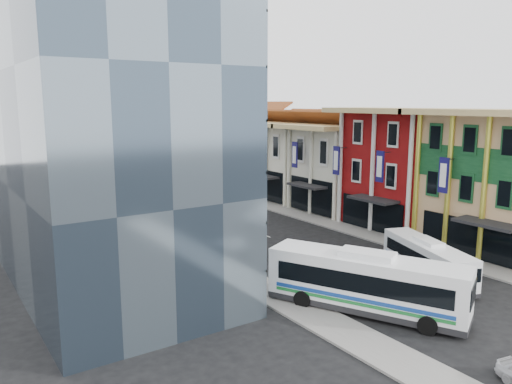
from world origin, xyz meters
TOP-DOWN VIEW (x-y plane):
  - ground at (0.00, 0.00)m, footprint 200.00×200.00m
  - sidewalk_right at (8.50, 22.00)m, footprint 3.00×90.00m
  - sidewalk_left at (-8.50, 22.00)m, footprint 3.00×90.00m
  - shophouse_tan at (14.00, 5.00)m, footprint 8.00×14.00m
  - shophouse_red at (14.00, 17.00)m, footprint 8.00×10.00m
  - shophouse_cream_near at (14.00, 26.50)m, footprint 8.00×9.00m
  - shophouse_cream_mid at (14.00, 35.50)m, footprint 8.00×9.00m
  - shophouse_cream_far at (14.00, 46.00)m, footprint 8.00×12.00m
  - office_tower at (-17.00, 19.00)m, footprint 12.00×26.00m
  - office_block_far at (-16.00, 42.00)m, footprint 10.00×18.00m
  - bus_left_near at (-5.30, 3.29)m, footprint 8.15×12.44m
  - bus_left_far at (-4.90, 23.51)m, footprint 3.53×10.32m
  - bus_right at (2.97, 4.96)m, footprint 5.41×9.67m

SIDE VIEW (x-z plane):
  - ground at x=0.00m, z-range 0.00..0.00m
  - sidewalk_right at x=8.50m, z-range 0.00..0.15m
  - sidewalk_left at x=-8.50m, z-range 0.00..0.15m
  - bus_right at x=2.97m, z-range 0.00..3.05m
  - bus_left_far at x=-4.90m, z-range 0.00..3.24m
  - bus_left_near at x=-5.30m, z-range 0.00..3.99m
  - shophouse_cream_near at x=14.00m, z-range 0.00..10.00m
  - shophouse_cream_mid at x=14.00m, z-range 0.00..10.00m
  - shophouse_cream_far at x=14.00m, z-range 0.00..11.00m
  - shophouse_tan at x=14.00m, z-range 0.00..12.00m
  - shophouse_red at x=14.00m, z-range 0.00..12.00m
  - office_block_far at x=-16.00m, z-range 0.00..14.00m
  - office_tower at x=-17.00m, z-range 0.00..30.00m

